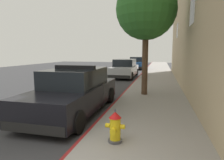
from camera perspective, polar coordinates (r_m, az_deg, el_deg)
name	(u,v)px	position (r m, az deg, el deg)	size (l,w,h in m)	color
ground_plane	(71,84)	(14.34, -12.07, -1.06)	(32.77, 60.00, 0.20)	#353538
sidewalk_pavement	(156,85)	(12.87, 12.67, -1.35)	(2.88, 60.00, 0.14)	gray
curb_painted_edge	(133,84)	(12.98, 6.13, -1.11)	(0.08, 60.00, 0.14)	maroon
police_cruiser	(75,92)	(7.06, -10.83, -3.40)	(1.94, 4.84, 1.68)	black
parked_car_silver_ahead	(125,69)	(16.93, 3.73, 3.34)	(1.94, 4.84, 1.56)	#B2B5BA
parked_car_dark_far	(137,63)	(25.96, 7.44, 4.93)	(1.94, 4.84, 1.56)	navy
fire_hydrant	(115,127)	(4.45, 0.91, -13.62)	(0.44, 0.40, 0.76)	#4C4C51
street_tree	(146,10)	(9.53, 9.99, 19.59)	(2.77, 2.77, 5.33)	brown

